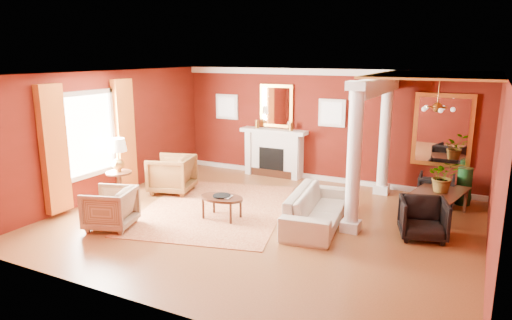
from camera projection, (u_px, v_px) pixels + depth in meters
The scene contains 27 objects.
ground at pixel (263, 221), 9.11m from camera, with size 8.00×8.00×0.00m, color brown.
room_shell at pixel (263, 121), 8.65m from camera, with size 8.04×7.04×2.92m.
fireplace at pixel (274, 153), 12.41m from camera, with size 1.85×0.42×1.29m.
overmantel_mirror at pixel (276, 106), 12.25m from camera, with size 0.95×0.07×1.15m.
flank_window_left at pixel (227, 107), 12.97m from camera, with size 0.70×0.07×0.70m.
flank_window_right at pixel (332, 113), 11.59m from camera, with size 0.70×0.07×0.70m.
left_window at pixel (92, 140), 9.99m from camera, with size 0.21×2.55×2.60m.
column_front at pixel (354, 157), 8.29m from camera, with size 0.36×0.36×2.80m.
column_back at pixel (385, 135), 10.63m from camera, with size 0.36×0.36×2.80m.
header_beam at pixel (378, 86), 9.41m from camera, with size 0.30×3.20×0.32m, color white.
amber_ceiling at pixel (437, 75), 8.71m from camera, with size 2.30×3.40×0.04m, color #EDA745.
dining_mirror at pixel (442, 130), 10.47m from camera, with size 1.30×0.07×1.70m.
chandelier at pixel (437, 107), 8.88m from camera, with size 0.60×0.62×0.75m.
crown_trim at pixel (324, 72), 11.47m from camera, with size 8.00×0.08×0.16m, color white.
base_trim at pixel (320, 178), 12.10m from camera, with size 8.00×0.08×0.12m, color white.
rug at pixel (215, 209), 9.84m from camera, with size 2.93×3.90×0.02m, color maroon.
sofa at pixel (317, 202), 8.84m from camera, with size 2.32×0.68×0.91m, color beige.
armchair_leopard at pixel (172, 172), 10.93m from camera, with size 0.96×0.90×0.99m, color black.
armchair_stripe at pixel (110, 206), 8.68m from camera, with size 0.84×0.79×0.86m, color tan.
coffee_table at pixel (222, 199), 9.18m from camera, with size 0.91×0.91×0.46m.
coffee_book at pixel (222, 191), 9.12m from camera, with size 0.18×0.02×0.25m, color black.
side_table at pixel (118, 159), 10.21m from camera, with size 0.57×0.57×1.44m.
dining_table at pixel (439, 198), 9.16m from camera, with size 1.59×0.56×0.88m, color black.
dining_chair_near at pixel (423, 217), 8.20m from camera, with size 0.79×0.74×0.81m, color black.
dining_chair_far at pixel (436, 188), 10.05m from camera, with size 0.73×0.69×0.76m, color black.
green_urn at pixel (464, 190), 10.07m from camera, with size 0.35×0.35×0.85m.
potted_plant at pixel (444, 164), 9.03m from camera, with size 0.59×0.65×0.51m, color #26591E.
Camera 1 is at (3.78, -7.72, 3.26)m, focal length 32.00 mm.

